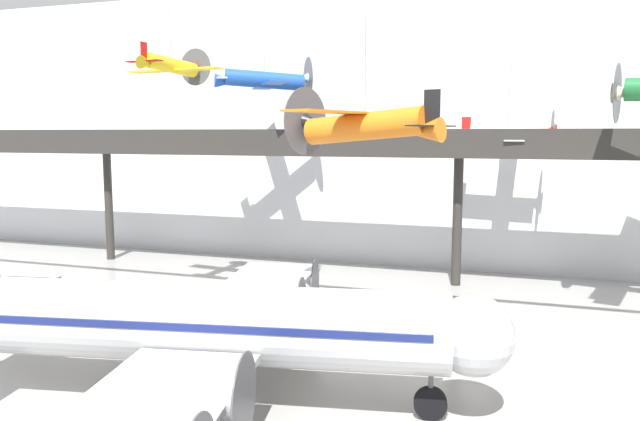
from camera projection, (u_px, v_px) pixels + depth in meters
name	position (u px, v px, depth m)	size (l,w,h in m)	color
hangar_back_wall	(468.00, 126.00, 50.91)	(140.00, 3.00, 23.42)	silver
mezzanine_walkway	(458.00, 153.00, 43.95)	(110.00, 3.20, 11.44)	#2D2B28
airliner_silver_main	(193.00, 324.00, 25.37)	(25.78, 29.65, 9.56)	#B7BABF
suspended_plane_orange_highwing	(365.00, 125.00, 29.96)	(8.31, 9.77, 9.00)	orange
suspended_plane_silver_racer	(508.00, 136.00, 44.92)	(6.70, 8.19, 9.12)	silver
suspended_plane_yellow_lowwing	(171.00, 66.00, 39.19)	(6.89, 5.64, 4.81)	yellow
suspended_plane_blue_trainer	(264.00, 80.00, 47.73)	(7.79, 8.58, 5.36)	#1E4CAD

